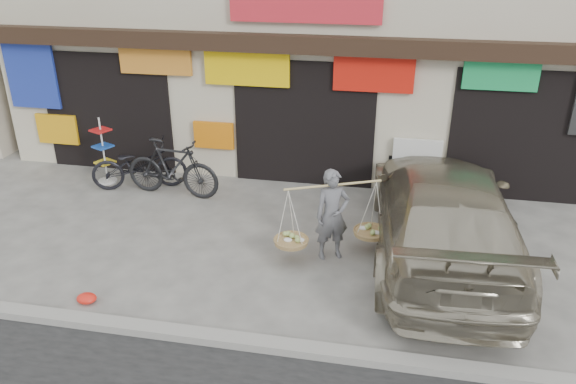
% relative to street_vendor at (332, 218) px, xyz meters
% --- Properties ---
extents(ground, '(70.00, 70.00, 0.00)m').
position_rel_street_vendor_xyz_m(ground, '(-0.98, -0.50, -0.73)').
color(ground, gray).
rests_on(ground, ground).
extents(kerb, '(70.00, 0.25, 0.12)m').
position_rel_street_vendor_xyz_m(kerb, '(-0.98, -2.50, -0.67)').
color(kerb, gray).
rests_on(kerb, ground).
extents(shophouse_block, '(14.00, 6.32, 7.00)m').
position_rel_street_vendor_xyz_m(shophouse_block, '(-0.98, 5.91, 2.72)').
color(shophouse_block, beige).
rests_on(shophouse_block, ground).
extents(street_vendor, '(1.84, 1.12, 1.59)m').
position_rel_street_vendor_xyz_m(street_vendor, '(0.00, 0.00, 0.00)').
color(street_vendor, slate).
rests_on(street_vendor, ground).
extents(bike_0, '(2.13, 1.35, 1.05)m').
position_rel_street_vendor_xyz_m(bike_0, '(-4.40, 2.05, -0.21)').
color(bike_0, black).
rests_on(bike_0, ground).
extents(bike_1, '(2.11, 0.79, 1.24)m').
position_rel_street_vendor_xyz_m(bike_1, '(-3.55, 1.83, -0.11)').
color(bike_1, black).
rests_on(bike_1, ground).
extents(suv, '(2.53, 5.70, 1.62)m').
position_rel_street_vendor_xyz_m(suv, '(1.82, 0.43, 0.08)').
color(suv, '#A59C85').
rests_on(suv, ground).
extents(display_rack, '(0.47, 0.47, 1.49)m').
position_rel_street_vendor_xyz_m(display_rack, '(-5.28, 2.21, -0.13)').
color(display_rack, silver).
rests_on(display_rack, ground).
extents(red_bag, '(0.31, 0.25, 0.14)m').
position_rel_street_vendor_xyz_m(red_bag, '(-3.45, -2.02, -0.66)').
color(red_bag, red).
rests_on(red_bag, ground).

